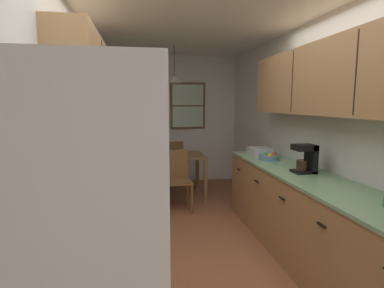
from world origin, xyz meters
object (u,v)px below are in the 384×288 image
Objects in this scene: stove_range at (92,278)px; microwave_over_range at (63,93)px; trash_bin at (139,189)px; storage_canister at (98,180)px; dining_chair_far at (172,162)px; dish_rack at (260,151)px; refrigerator at (75,282)px; dining_table at (175,162)px; dining_chair_near at (177,177)px; fruit_bowl at (269,157)px; coffee_maker at (307,158)px.

microwave_over_range reaches higher than stove_range.
storage_canister is (-0.30, -1.99, 0.67)m from trash_bin.
storage_canister is (0.11, 0.54, -0.68)m from microwave_over_range.
dish_rack is at bearing -58.72° from dining_chair_far.
storage_canister is at bearing -98.55° from trash_bin.
refrigerator is 1.82× the size of dining_table.
trash_bin is at bearing 177.14° from dining_chair_near.
fruit_bowl reaches higher than dining_chair_near.
dining_table is 1.08× the size of dining_chair_near.
stove_range is 1.13× the size of dining_table.
dining_chair_far is at bearing 87.35° from dining_chair_near.
refrigerator is at bearing -101.19° from dining_chair_far.
refrigerator reaches higher than dining_table.
dining_chair_far is 3.05× the size of coffee_maker.
dish_rack is (1.06, -1.13, 0.33)m from dining_table.
coffee_maker is at bearing -63.21° from dining_table.
coffee_maker reaches higher than dish_rack.
storage_canister is at bearing 90.59° from stove_range.
stove_range reaches higher than storage_canister.
refrigerator is at bearing -102.63° from dining_table.
refrigerator is at bearing -87.06° from storage_canister.
microwave_over_range is at bearing -111.55° from dining_chair_near.
dish_rack is at bearing 35.80° from storage_canister.
fruit_bowl is (1.89, 2.33, 0.05)m from refrigerator.
stove_range is 3.72× the size of coffee_maker.
microwave_over_range reaches higher than dish_rack.
dining_chair_far is 3.33m from storage_canister.
dining_chair_near is (0.82, 3.23, -0.39)m from refrigerator.
stove_range is 5.71× the size of storage_canister.
dish_rack is at bearing 43.34° from microwave_over_range.
fruit_bowl is at bearing 50.94° from refrigerator.
microwave_over_range is at bearing -157.58° from coffee_maker.
trash_bin is at bearing -118.87° from dining_chair_far.
dish_rack is (2.09, 1.97, -0.73)m from microwave_over_range.
storage_canister is at bearing 78.76° from microwave_over_range.
dining_chair_far is 1.38× the size of trash_bin.
stove_range reaches higher than dining_chair_far.
dining_chair_far is 2.06m from dish_rack.
stove_range is at bearing -156.46° from coffee_maker.
refrigerator reaches higher than dining_chair_far.
dining_chair_near is at bearing 68.45° from microwave_over_range.
microwave_over_range is 3.01× the size of storage_canister.
storage_canister reaches higher than dining_table.
refrigerator reaches higher than coffee_maker.
stove_range is at bearing -0.03° from microwave_over_range.
refrigerator is 2.55m from coffee_maker.
coffee_maker reaches higher than storage_canister.
refrigerator is 3.30m from dish_rack.
fruit_bowl reaches higher than trash_bin.
dining_table is (0.86, 3.82, -0.26)m from refrigerator.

